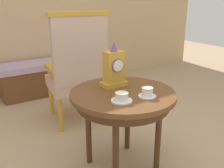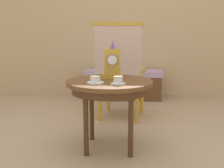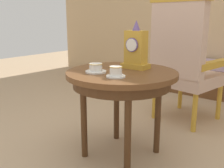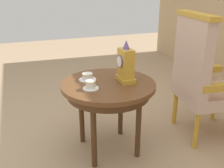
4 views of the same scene
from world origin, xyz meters
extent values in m
plane|color=tan|center=(0.00, 0.00, 0.00)|extent=(10.00, 10.00, 0.00)
cylinder|color=brown|center=(-0.06, 0.03, 0.60)|extent=(0.76, 0.76, 0.03)
cylinder|color=#482B16|center=(-0.06, 0.03, 0.55)|extent=(0.67, 0.67, 0.07)
cylinder|color=#482B16|center=(0.13, 0.22, 0.29)|extent=(0.04, 0.04, 0.59)
cylinder|color=#482B16|center=(-0.25, 0.22, 0.29)|extent=(0.04, 0.04, 0.59)
cylinder|color=#482B16|center=(-0.25, -0.16, 0.29)|extent=(0.04, 0.04, 0.59)
cylinder|color=#482B16|center=(0.13, -0.16, 0.29)|extent=(0.04, 0.04, 0.59)
cylinder|color=white|center=(-0.17, -0.11, 0.63)|extent=(0.14, 0.14, 0.01)
cylinder|color=white|center=(-0.17, -0.11, 0.66)|extent=(0.08, 0.08, 0.05)
torus|color=gold|center=(-0.17, -0.11, 0.68)|extent=(0.09, 0.09, 0.00)
cylinder|color=white|center=(0.02, -0.14, 0.63)|extent=(0.12, 0.12, 0.01)
cylinder|color=white|center=(0.02, -0.14, 0.66)|extent=(0.08, 0.08, 0.06)
torus|color=gold|center=(0.02, -0.14, 0.68)|extent=(0.08, 0.08, 0.00)
cube|color=gold|center=(-0.05, 0.17, 0.64)|extent=(0.19, 0.11, 0.04)
cube|color=gold|center=(-0.05, 0.17, 0.77)|extent=(0.14, 0.09, 0.23)
cylinder|color=#664C8C|center=(-0.05, 0.12, 0.79)|extent=(0.10, 0.01, 0.10)
cylinder|color=white|center=(-0.05, 0.11, 0.79)|extent=(0.08, 0.00, 0.08)
cone|color=#664C8C|center=(-0.05, 0.17, 0.92)|extent=(0.06, 0.06, 0.07)
cube|color=#CCA893|center=(0.02, 0.99, 0.41)|extent=(0.60, 0.60, 0.11)
cube|color=#CCA893|center=(-0.02, 0.78, 0.78)|extent=(0.53, 0.18, 0.64)
cube|color=gold|center=(-0.02, 0.78, 1.12)|extent=(0.57, 0.19, 0.04)
cube|color=gold|center=(-0.21, 1.03, 0.57)|extent=(0.15, 0.47, 0.06)
cylinder|color=gold|center=(-0.16, 1.25, 0.18)|extent=(0.04, 0.04, 0.35)
cylinder|color=gold|center=(0.20, 0.74, 0.18)|extent=(0.04, 0.04, 0.35)
cylinder|color=gold|center=(-0.24, 0.81, 0.18)|extent=(0.04, 0.04, 0.35)
camera|label=1|loc=(-1.10, -1.41, 1.28)|focal=42.55mm
camera|label=2|loc=(0.11, -2.49, 1.07)|focal=46.97mm
camera|label=3|loc=(0.99, -1.40, 0.98)|focal=42.69mm
camera|label=4|loc=(1.74, -0.62, 1.36)|focal=41.29mm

